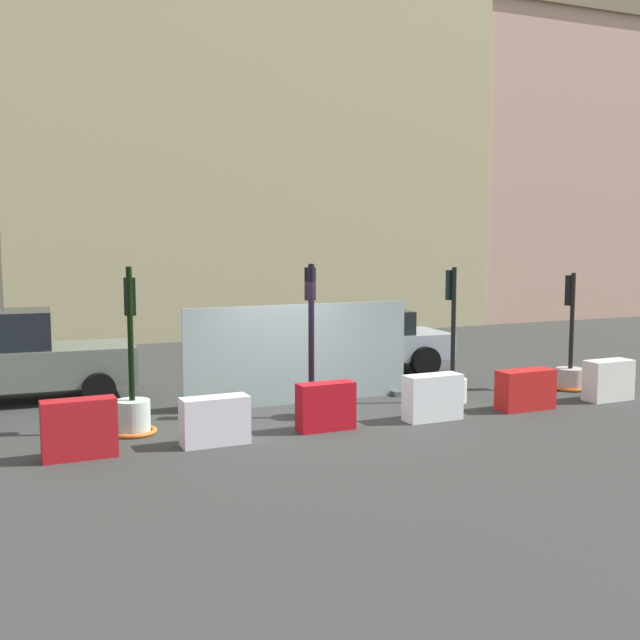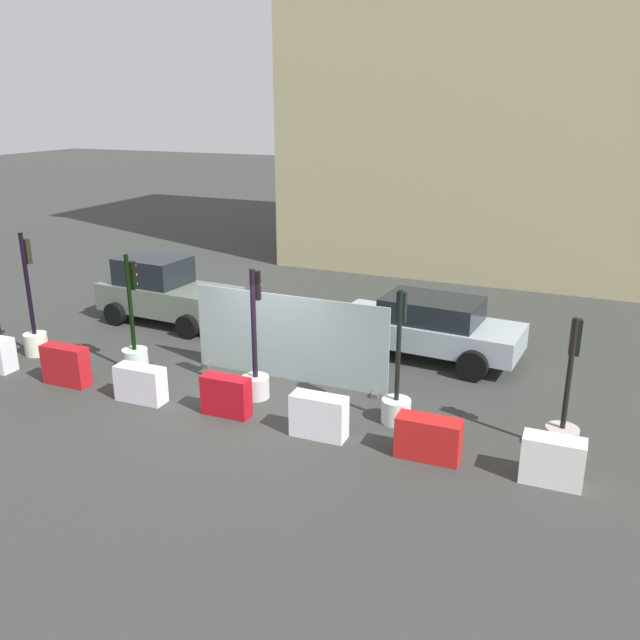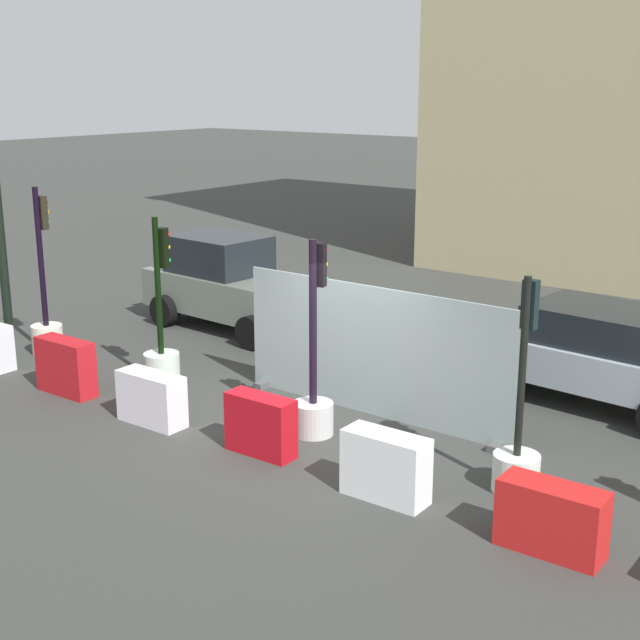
% 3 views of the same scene
% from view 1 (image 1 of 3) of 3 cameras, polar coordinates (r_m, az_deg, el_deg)
% --- Properties ---
extents(ground_plane, '(120.00, 120.00, 0.00)m').
position_cam_1_polar(ground_plane, '(14.08, -0.80, -7.42)').
color(ground_plane, '#343632').
extents(traffic_light_1, '(0.80, 0.80, 2.83)m').
position_cam_1_polar(traffic_light_1, '(13.40, -13.80, -6.23)').
color(traffic_light_1, silver).
rests_on(traffic_light_1, ground_plane).
extents(traffic_light_2, '(0.58, 0.58, 2.83)m').
position_cam_1_polar(traffic_light_2, '(14.16, -0.65, -4.80)').
color(traffic_light_2, beige).
rests_on(traffic_light_2, ground_plane).
extents(traffic_light_3, '(0.58, 0.58, 2.72)m').
position_cam_1_polar(traffic_light_3, '(15.66, 9.81, -4.02)').
color(traffic_light_3, silver).
rests_on(traffic_light_3, ground_plane).
extents(traffic_light_4, '(0.77, 0.77, 2.55)m').
position_cam_1_polar(traffic_light_4, '(17.61, 18.12, -3.46)').
color(traffic_light_4, '#B8AAA2').
rests_on(traffic_light_4, ground_plane).
extents(construction_barrier_1, '(1.10, 0.39, 0.90)m').
position_cam_1_polar(construction_barrier_1, '(12.15, -17.50, -7.74)').
color(construction_barrier_1, '#B3161C').
rests_on(construction_barrier_1, ground_plane).
extents(construction_barrier_2, '(1.09, 0.43, 0.78)m').
position_cam_1_polar(construction_barrier_2, '(12.48, -7.83, -7.44)').
color(construction_barrier_2, silver).
rests_on(construction_barrier_2, ground_plane).
extents(construction_barrier_3, '(1.01, 0.38, 0.83)m').
position_cam_1_polar(construction_barrier_3, '(13.25, 0.43, -6.45)').
color(construction_barrier_3, red).
rests_on(construction_barrier_3, ground_plane).
extents(construction_barrier_4, '(1.08, 0.44, 0.83)m').
position_cam_1_polar(construction_barrier_4, '(14.12, 8.39, -5.72)').
color(construction_barrier_4, white).
rests_on(construction_barrier_4, ground_plane).
extents(construction_barrier_5, '(1.15, 0.47, 0.77)m').
position_cam_1_polar(construction_barrier_5, '(15.33, 15.06, -5.03)').
color(construction_barrier_5, red).
rests_on(construction_barrier_5, ground_plane).
extents(construction_barrier_6, '(1.01, 0.47, 0.82)m').
position_cam_1_polar(construction_barrier_6, '(16.70, 20.68, -4.21)').
color(construction_barrier_6, white).
rests_on(construction_barrier_6, ground_plane).
extents(car_silver_hatchback, '(4.65, 2.38, 1.54)m').
position_cam_1_polar(car_silver_hatchback, '(18.64, 2.78, -1.56)').
color(car_silver_hatchback, '#A5B2BC').
rests_on(car_silver_hatchback, ground_plane).
extents(car_grey_saloon, '(4.16, 2.20, 1.85)m').
position_cam_1_polar(car_grey_saloon, '(16.55, -21.26, -2.65)').
color(car_grey_saloon, slate).
rests_on(car_grey_saloon, ground_plane).
extents(building_main_facade, '(17.36, 9.65, 17.90)m').
position_cam_1_polar(building_main_facade, '(30.24, -6.54, 16.97)').
color(building_main_facade, tan).
rests_on(building_main_facade, ground_plane).
extents(building_corner_block, '(17.68, 9.43, 12.78)m').
position_cam_1_polar(building_corner_block, '(38.19, 18.70, 10.57)').
color(building_corner_block, tan).
rests_on(building_corner_block, ground_plane).
extents(site_fence_panel, '(4.71, 0.50, 1.99)m').
position_cam_1_polar(site_fence_panel, '(15.24, -1.52, -2.70)').
color(site_fence_panel, '#8FA1A0').
rests_on(site_fence_panel, ground_plane).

